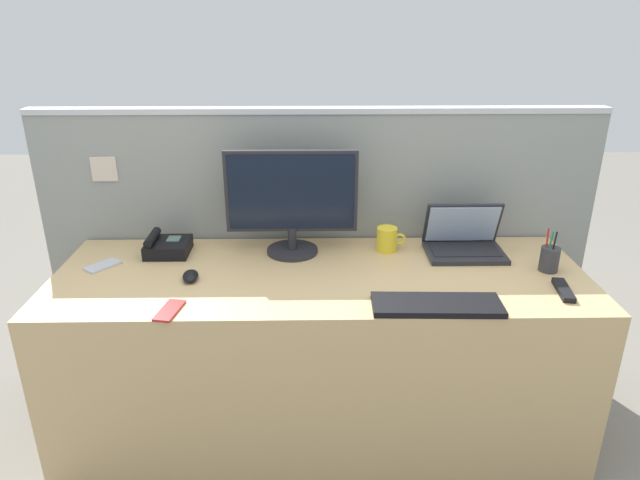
# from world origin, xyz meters

# --- Properties ---
(ground_plane) EXTENTS (10.00, 10.00, 0.00)m
(ground_plane) POSITION_xyz_m (0.00, 0.00, 0.00)
(ground_plane) COLOR slate
(desk) EXTENTS (2.09, 0.73, 0.73)m
(desk) POSITION_xyz_m (0.00, 0.00, 0.36)
(desk) COLOR tan
(desk) RESTS_ON ground_plane
(cubicle_divider) EXTENTS (2.47, 0.08, 1.31)m
(cubicle_divider) POSITION_xyz_m (-0.00, 0.40, 0.66)
(cubicle_divider) COLOR gray
(cubicle_divider) RESTS_ON ground_plane
(desktop_monitor) EXTENTS (0.55, 0.22, 0.44)m
(desktop_monitor) POSITION_xyz_m (-0.11, 0.22, 0.97)
(desktop_monitor) COLOR #232328
(desktop_monitor) RESTS_ON desk
(laptop) EXTENTS (0.32, 0.23, 0.21)m
(laptop) POSITION_xyz_m (0.61, 0.20, 0.78)
(laptop) COLOR #232328
(laptop) RESTS_ON desk
(desk_phone) EXTENTS (0.18, 0.18, 0.09)m
(desk_phone) POSITION_xyz_m (-0.65, 0.21, 0.76)
(desk_phone) COLOR black
(desk_phone) RESTS_ON desk
(keyboard_main) EXTENTS (0.45, 0.17, 0.02)m
(keyboard_main) POSITION_xyz_m (0.40, -0.29, 0.74)
(keyboard_main) COLOR black
(keyboard_main) RESTS_ON desk
(computer_mouse_right_hand) EXTENTS (0.07, 0.11, 0.03)m
(computer_mouse_right_hand) POSITION_xyz_m (-0.50, -0.05, 0.74)
(computer_mouse_right_hand) COLOR black
(computer_mouse_right_hand) RESTS_ON desk
(pen_cup) EXTENTS (0.07, 0.07, 0.18)m
(pen_cup) POSITION_xyz_m (0.90, 0.01, 0.78)
(pen_cup) COLOR #333338
(pen_cup) RESTS_ON desk
(cell_phone_red_case) EXTENTS (0.09, 0.16, 0.01)m
(cell_phone_red_case) POSITION_xyz_m (-0.52, -0.30, 0.73)
(cell_phone_red_case) COLOR #B22323
(cell_phone_red_case) RESTS_ON desk
(cell_phone_silver_slab) EXTENTS (0.14, 0.15, 0.01)m
(cell_phone_silver_slab) POSITION_xyz_m (-0.88, 0.07, 0.73)
(cell_phone_silver_slab) COLOR #B7BAC1
(cell_phone_silver_slab) RESTS_ON desk
(tv_remote) EXTENTS (0.07, 0.17, 0.02)m
(tv_remote) POSITION_xyz_m (0.89, -0.18, 0.74)
(tv_remote) COLOR black
(tv_remote) RESTS_ON desk
(coffee_mug) EXTENTS (0.12, 0.09, 0.10)m
(coffee_mug) POSITION_xyz_m (0.29, 0.22, 0.78)
(coffee_mug) COLOR yellow
(coffee_mug) RESTS_ON desk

